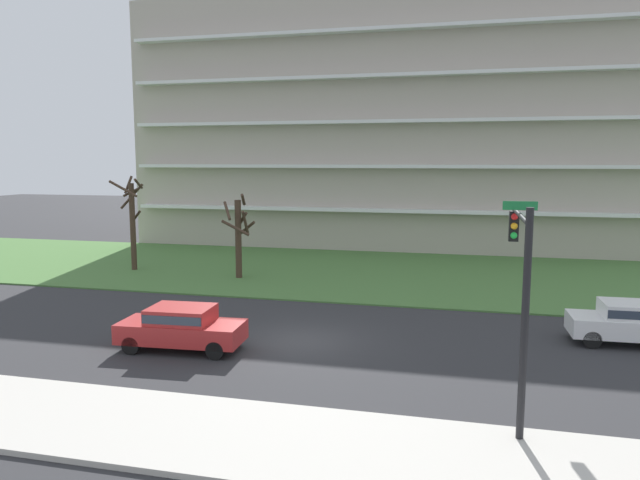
{
  "coord_description": "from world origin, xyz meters",
  "views": [
    {
      "loc": [
        5.88,
        -20.76,
        6.73
      ],
      "look_at": [
        -0.67,
        6.0,
        3.01
      ],
      "focal_mm": 33.37,
      "sensor_mm": 36.0,
      "label": 1
    }
  ],
  "objects": [
    {
      "name": "apartment_building",
      "position": [
        0.0,
        28.3,
        9.43
      ],
      "size": [
        39.37,
        13.55,
        18.85
      ],
      "color": "#B2A899",
      "rests_on": "ground"
    },
    {
      "name": "traffic_signal_mast",
      "position": [
        7.31,
        -4.94,
        3.88
      ],
      "size": [
        0.9,
        4.75,
        5.67
      ],
      "color": "black",
      "rests_on": "ground"
    },
    {
      "name": "sedan_red_center_left",
      "position": [
        -3.8,
        -2.0,
        0.87
      ],
      "size": [
        4.5,
        2.05,
        1.57
      ],
      "rotation": [
        0.0,
        0.0,
        0.06
      ],
      "color": "#B22828",
      "rests_on": "ground"
    },
    {
      "name": "tree_far_left",
      "position": [
        -13.7,
        11.33,
        3.16
      ],
      "size": [
        1.88,
        1.94,
        5.79
      ],
      "color": "#423023",
      "rests_on": "ground"
    },
    {
      "name": "sedan_white_near_left",
      "position": [
        11.99,
        2.5,
        0.87
      ],
      "size": [
        4.45,
        1.93,
        1.57
      ],
      "rotation": [
        0.0,
        0.0,
        3.17
      ],
      "color": "white",
      "rests_on": "ground"
    },
    {
      "name": "tree_left",
      "position": [
        -6.51,
        10.48,
        2.56
      ],
      "size": [
        1.86,
        1.9,
        4.88
      ],
      "color": "#423023",
      "rests_on": "ground"
    },
    {
      "name": "sidewalk_curb_near",
      "position": [
        0.0,
        -8.0,
        0.07
      ],
      "size": [
        80.0,
        4.0,
        0.15
      ],
      "primitive_type": "cube",
      "color": "#BCB7AD",
      "rests_on": "ground"
    },
    {
      "name": "ground",
      "position": [
        0.0,
        0.0,
        0.0
      ],
      "size": [
        160.0,
        160.0,
        0.0
      ],
      "primitive_type": "plane",
      "color": "#2D2D30"
    },
    {
      "name": "grass_lawn_strip",
      "position": [
        0.0,
        14.0,
        0.04
      ],
      "size": [
        80.0,
        16.0,
        0.08
      ],
      "primitive_type": "cube",
      "color": "#477238",
      "rests_on": "ground"
    }
  ]
}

